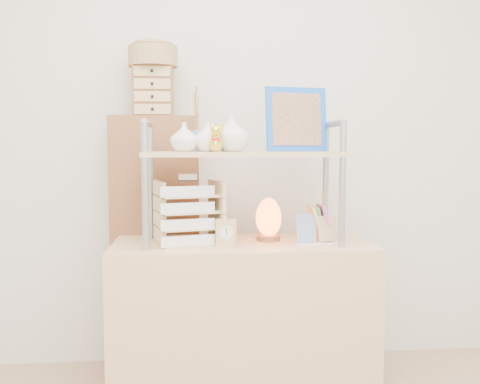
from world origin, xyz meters
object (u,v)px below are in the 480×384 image
object	(u,v)px
desk	(242,321)
salt_lamp	(268,219)
letter_tray	(188,216)
cabinet	(156,245)

from	to	relation	value
desk	salt_lamp	world-z (taller)	salt_lamp
letter_tray	salt_lamp	size ratio (longest dim) A/B	1.58
desk	letter_tray	world-z (taller)	letter_tray
letter_tray	salt_lamp	bearing A→B (deg)	7.40
desk	cabinet	bearing A→B (deg)	138.99
desk	letter_tray	bearing A→B (deg)	-179.37
desk	letter_tray	distance (m)	0.56
desk	letter_tray	size ratio (longest dim) A/B	3.72
cabinet	salt_lamp	distance (m)	0.67
cabinet	letter_tray	distance (m)	0.46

